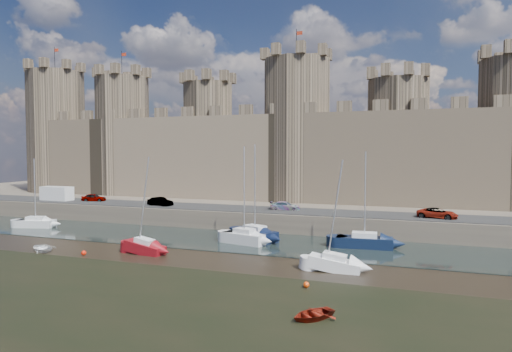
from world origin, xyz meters
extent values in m
plane|color=black|center=(0.00, 0.00, 0.00)|extent=(160.00, 160.00, 0.00)
cube|color=black|center=(0.00, -6.00, 0.01)|extent=(70.00, 34.00, 0.01)
cube|color=black|center=(0.00, 24.00, 0.04)|extent=(160.00, 12.00, 0.08)
cube|color=#4C443A|center=(0.00, 60.00, 1.25)|extent=(160.00, 60.00, 2.50)
cube|color=black|center=(0.00, 34.00, 2.55)|extent=(160.00, 7.00, 0.10)
cube|color=#42382B|center=(0.00, 48.00, 9.50)|extent=(100.00, 9.00, 14.00)
cylinder|color=#42382B|center=(-48.00, 48.00, 14.50)|extent=(11.00, 11.00, 24.00)
cylinder|color=black|center=(-48.00, 48.00, 29.00)|extent=(0.10, 0.10, 5.00)
cube|color=#A42C15|center=(-47.50, 48.00, 30.80)|extent=(1.00, 0.03, 0.60)
cylinder|color=#42382B|center=(-32.00, 48.00, 13.50)|extent=(10.00, 10.00, 22.00)
cylinder|color=black|center=(-32.00, 48.00, 27.00)|extent=(0.10, 0.10, 5.00)
cube|color=#A42C15|center=(-31.50, 48.00, 28.80)|extent=(1.00, 0.03, 0.60)
cylinder|color=#42382B|center=(-14.00, 48.00, 12.50)|extent=(9.00, 9.00, 20.00)
cylinder|color=#42382B|center=(2.00, 48.00, 14.00)|extent=(11.00, 11.00, 23.00)
cylinder|color=black|center=(2.00, 48.00, 28.00)|extent=(0.10, 0.10, 5.00)
cube|color=#A42C15|center=(2.50, 48.00, 29.80)|extent=(1.00, 0.03, 0.60)
cylinder|color=#42382B|center=(18.00, 48.00, 12.00)|extent=(9.00, 9.00, 19.00)
imported|color=gray|center=(-27.91, 34.56, 3.14)|extent=(4.04, 2.47, 1.28)
imported|color=gray|center=(-14.56, 32.86, 3.16)|extent=(4.23, 2.17, 1.33)
imported|color=gray|center=(4.06, 34.64, 3.09)|extent=(4.29, 2.27, 1.18)
imported|color=gray|center=(23.45, 33.34, 3.14)|extent=(4.96, 2.98, 1.29)
cube|color=silver|center=(-34.43, 33.50, 3.66)|extent=(5.36, 2.26, 2.32)
cube|color=beige|center=(-28.48, 23.27, 0.60)|extent=(5.41, 3.17, 1.03)
cube|color=silver|center=(-28.48, 23.27, 1.35)|extent=(2.53, 1.90, 0.47)
cylinder|color=silver|center=(-28.48, 23.27, 5.35)|extent=(0.14, 0.14, 8.47)
cube|color=black|center=(3.24, 24.84, 0.70)|extent=(6.06, 4.34, 1.23)
cube|color=silver|center=(3.24, 24.84, 1.59)|extent=(2.92, 2.44, 0.56)
cylinder|color=silver|center=(3.24, 24.84, 6.36)|extent=(0.14, 0.14, 10.09)
cube|color=silver|center=(2.72, 22.74, 0.68)|extent=(5.44, 3.12, 1.20)
cube|color=silver|center=(2.72, 22.74, 1.56)|extent=(2.54, 1.88, 0.55)
cylinder|color=silver|center=(2.72, 22.74, 6.21)|extent=(0.14, 0.14, 9.85)
cube|color=black|center=(15.84, 25.27, 0.65)|extent=(6.15, 2.83, 1.14)
cube|color=silver|center=(15.84, 25.27, 1.48)|extent=(2.79, 1.85, 0.52)
cylinder|color=silver|center=(15.84, 25.27, 5.89)|extent=(0.14, 0.14, 9.34)
cube|color=maroon|center=(-5.19, 14.75, 0.55)|extent=(4.46, 2.11, 1.10)
cube|color=silver|center=(-5.19, 14.75, 1.35)|extent=(2.02, 1.36, 0.50)
cylinder|color=silver|center=(-5.19, 14.75, 5.58)|extent=(0.14, 0.14, 8.97)
cube|color=silver|center=(14.49, 14.65, 0.54)|extent=(4.62, 1.91, 1.08)
cube|color=silver|center=(14.49, 14.65, 1.32)|extent=(2.07, 1.30, 0.49)
cylinder|color=silver|center=(14.49, 14.65, 5.47)|extent=(0.14, 0.14, 8.80)
imported|color=maroon|center=(15.25, 2.61, 0.31)|extent=(3.55, 3.68, 0.62)
imported|color=silver|center=(-16.10, 12.00, 0.31)|extent=(3.49, 2.94, 0.62)
sphere|color=red|center=(-10.61, 12.00, 0.25)|extent=(0.50, 0.50, 0.50)
sphere|color=#DB3C09|center=(13.32, 8.91, 0.24)|extent=(0.48, 0.48, 0.48)
camera|label=1|loc=(21.52, -25.10, 10.56)|focal=32.00mm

